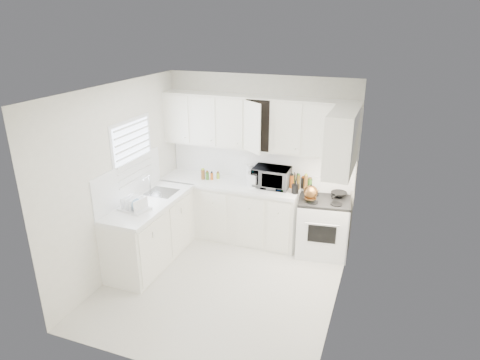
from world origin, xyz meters
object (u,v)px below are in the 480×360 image
at_px(utensil_crock, 295,183).
at_px(tea_kettle, 311,191).
at_px(rice_cooker, 255,178).
at_px(stove, 323,219).
at_px(microwave, 272,175).
at_px(dish_rack, 134,203).

bearing_deg(utensil_crock, tea_kettle, -20.86).
bearing_deg(rice_cooker, stove, 6.23).
bearing_deg(tea_kettle, microwave, -179.71).
relative_size(rice_cooker, dish_rack, 0.65).
xyz_separation_m(stove, microwave, (-0.84, 0.07, 0.57)).
bearing_deg(stove, microwave, 167.53).
xyz_separation_m(rice_cooker, utensil_crock, (0.65, -0.07, 0.05)).
distance_m(tea_kettle, utensil_crock, 0.28).
distance_m(tea_kettle, dish_rack, 2.48).
bearing_deg(stove, rice_cooker, 171.68).
xyz_separation_m(microwave, dish_rack, (-1.50, -1.45, -0.08)).
xyz_separation_m(tea_kettle, utensil_crock, (-0.25, 0.10, 0.06)).
relative_size(microwave, rice_cooker, 2.25).
relative_size(microwave, dish_rack, 1.46).
bearing_deg(rice_cooker, dish_rack, -125.13).
relative_size(utensil_crock, dish_rack, 0.89).
distance_m(utensil_crock, dish_rack, 2.32).
distance_m(microwave, utensil_crock, 0.43).
xyz_separation_m(utensil_crock, dish_rack, (-1.90, -1.32, -0.06)).
bearing_deg(tea_kettle, dish_rack, -130.84).
bearing_deg(stove, dish_rack, -157.09).
bearing_deg(microwave, dish_rack, -136.05).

